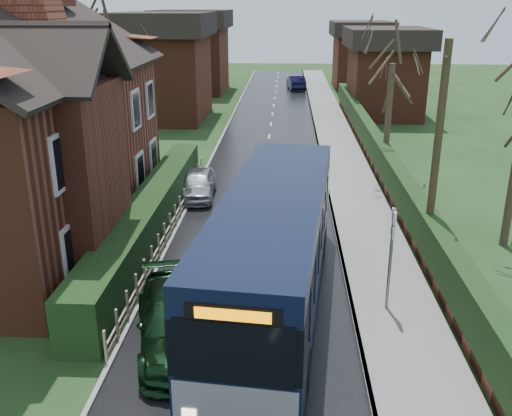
# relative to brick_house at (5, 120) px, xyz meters

# --- Properties ---
(ground) EXTENTS (140.00, 140.00, 0.00)m
(ground) POSITION_rel_brick_house_xyz_m (8.73, -4.78, -4.38)
(ground) COLOR #284B20
(ground) RESTS_ON ground
(road) EXTENTS (6.00, 100.00, 0.02)m
(road) POSITION_rel_brick_house_xyz_m (8.73, 5.22, -4.37)
(road) COLOR black
(road) RESTS_ON ground
(pavement) EXTENTS (2.50, 100.00, 0.14)m
(pavement) POSITION_rel_brick_house_xyz_m (12.98, 5.22, -4.31)
(pavement) COLOR slate
(pavement) RESTS_ON ground
(kerb_right) EXTENTS (0.12, 100.00, 0.14)m
(kerb_right) POSITION_rel_brick_house_xyz_m (11.78, 5.22, -4.31)
(kerb_right) COLOR gray
(kerb_right) RESTS_ON ground
(kerb_left) EXTENTS (0.12, 100.00, 0.10)m
(kerb_left) POSITION_rel_brick_house_xyz_m (5.68, 5.22, -4.33)
(kerb_left) COLOR gray
(kerb_left) RESTS_ON ground
(front_hedge) EXTENTS (1.20, 16.00, 1.60)m
(front_hedge) POSITION_rel_brick_house_xyz_m (4.83, 0.22, -3.58)
(front_hedge) COLOR black
(front_hedge) RESTS_ON ground
(picket_fence) EXTENTS (0.10, 16.00, 0.90)m
(picket_fence) POSITION_rel_brick_house_xyz_m (5.58, 0.22, -3.93)
(picket_fence) COLOR tan
(picket_fence) RESTS_ON ground
(right_wall_hedge) EXTENTS (0.60, 50.00, 1.80)m
(right_wall_hedge) POSITION_rel_brick_house_xyz_m (14.53, 5.22, -3.36)
(right_wall_hedge) COLOR brown
(right_wall_hedge) RESTS_ON ground
(brick_house) EXTENTS (9.30, 14.60, 10.30)m
(brick_house) POSITION_rel_brick_house_xyz_m (0.00, 0.00, 0.00)
(brick_house) COLOR brown
(brick_house) RESTS_ON ground
(bus) EXTENTS (3.78, 11.52, 3.44)m
(bus) POSITION_rel_brick_house_xyz_m (9.53, -4.82, -2.67)
(bus) COLOR black
(bus) RESTS_ON ground
(car_silver) EXTENTS (1.65, 3.75, 1.26)m
(car_silver) POSITION_rel_brick_house_xyz_m (5.93, 4.79, -3.75)
(car_silver) COLOR silver
(car_silver) RESTS_ON ground
(car_green) EXTENTS (2.95, 5.01, 1.36)m
(car_green) POSITION_rel_brick_house_xyz_m (7.13, -6.90, -3.69)
(car_green) COLOR black
(car_green) RESTS_ON ground
(car_distant) EXTENTS (2.01, 4.39, 1.40)m
(car_distant) POSITION_rel_brick_house_xyz_m (10.73, 38.79, -3.68)
(car_distant) COLOR black
(car_distant) RESTS_ON ground
(bus_stop_sign) EXTENTS (0.09, 0.47, 3.10)m
(bus_stop_sign) POSITION_rel_brick_house_xyz_m (12.73, -4.95, -2.33)
(bus_stop_sign) COLOR slate
(bus_stop_sign) RESTS_ON ground
(telegraph_pole) EXTENTS (0.40, 0.90, 7.25)m
(telegraph_pole) POSITION_rel_brick_house_xyz_m (14.53, -1.70, -0.70)
(telegraph_pole) COLOR #312816
(telegraph_pole) RESTS_ON ground
(tree_right_far) EXTENTS (4.11, 4.11, 7.95)m
(tree_right_far) POSITION_rel_brick_house_xyz_m (14.73, 8.31, 1.56)
(tree_right_far) COLOR #3C2F23
(tree_right_far) RESTS_ON ground
(tree_house_side) EXTENTS (4.60, 4.60, 10.45)m
(tree_house_side) POSITION_rel_brick_house_xyz_m (-0.26, 12.12, 3.43)
(tree_house_side) COLOR #372C20
(tree_house_side) RESTS_ON ground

